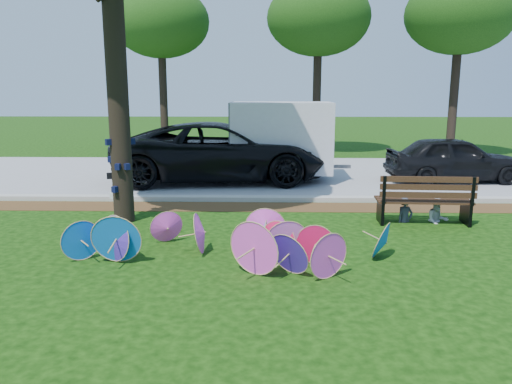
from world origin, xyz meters
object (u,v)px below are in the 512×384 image
(black_van, at_px, (221,152))
(dark_pickup, at_px, (454,159))
(park_bench, at_px, (423,199))
(person_right, at_px, (439,199))
(person_left, at_px, (406,198))
(cargo_trailer, at_px, (282,137))
(parasol_pile, at_px, (231,240))

(black_van, relative_size, dark_pickup, 1.59)
(park_bench, xyz_separation_m, person_right, (0.35, 0.05, -0.02))
(person_left, relative_size, person_right, 1.03)
(black_van, bearing_deg, park_bench, -140.64)
(black_van, relative_size, cargo_trailer, 2.15)
(dark_pickup, xyz_separation_m, park_bench, (-2.46, -4.98, -0.18))
(person_right, bearing_deg, black_van, 133.77)
(cargo_trailer, bearing_deg, parasol_pile, -96.98)
(park_bench, bearing_deg, dark_pickup, 66.45)
(dark_pickup, distance_m, person_right, 5.36)
(parasol_pile, bearing_deg, person_right, 31.60)
(cargo_trailer, relative_size, park_bench, 1.51)
(parasol_pile, height_order, black_van, black_van)
(dark_pickup, relative_size, park_bench, 2.04)
(parasol_pile, bearing_deg, dark_pickup, 49.68)
(parasol_pile, distance_m, black_van, 7.57)
(black_van, height_order, park_bench, black_van)
(cargo_trailer, bearing_deg, person_right, -55.98)
(parasol_pile, distance_m, dark_pickup, 9.96)
(parasol_pile, height_order, park_bench, park_bench)
(park_bench, bearing_deg, black_van, 137.38)
(dark_pickup, distance_m, person_left, 5.68)
(park_bench, height_order, person_left, park_bench)
(dark_pickup, height_order, person_right, dark_pickup)
(black_van, height_order, person_left, black_van)
(person_left, bearing_deg, cargo_trailer, 95.38)
(dark_pickup, bearing_deg, black_van, 87.96)
(parasol_pile, height_order, person_right, person_right)
(park_bench, bearing_deg, person_left, 174.66)
(person_left, bearing_deg, park_bench, -29.95)
(black_van, xyz_separation_m, cargo_trailer, (1.90, 0.17, 0.46))
(dark_pickup, bearing_deg, parasol_pile, 136.94)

